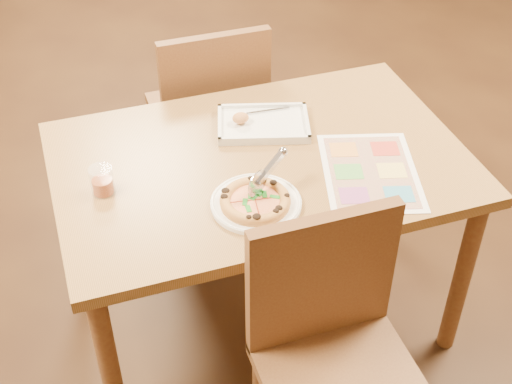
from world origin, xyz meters
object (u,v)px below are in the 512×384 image
object	(u,v)px
plate	(256,203)
appetizer_tray	(261,124)
glass_tumbler	(102,182)
chair_far	(211,102)
dining_table	(260,179)
menu	(370,172)
chair_near	(332,331)
pizza	(255,201)
pizza_cutter	(266,173)

from	to	relation	value
plate	appetizer_tray	distance (m)	0.40
appetizer_tray	glass_tumbler	bearing A→B (deg)	-162.68
chair_far	plate	world-z (taller)	chair_far
dining_table	menu	bearing A→B (deg)	-30.63
plate	menu	world-z (taller)	plate
chair_far	appetizer_tray	bearing A→B (deg)	97.74
appetizer_tray	chair_near	bearing A→B (deg)	-94.46
pizza	glass_tumbler	size ratio (longest dim) A/B	2.35
glass_tumbler	plate	bearing A→B (deg)	-26.01
dining_table	glass_tumbler	xyz separation A→B (m)	(-0.50, -0.01, 0.12)
dining_table	appetizer_tray	distance (m)	0.20
dining_table	menu	distance (m)	0.36
glass_tumbler	menu	xyz separation A→B (m)	(0.80, -0.17, -0.04)
dining_table	menu	world-z (taller)	menu
dining_table	menu	xyz separation A→B (m)	(0.30, -0.18, 0.09)
appetizer_tray	plate	bearing A→B (deg)	-111.22
dining_table	plate	bearing A→B (deg)	-112.06
chair_far	pizza	bearing A→B (deg)	83.65
chair_near	appetizer_tray	distance (m)	0.78
dining_table	chair_near	bearing A→B (deg)	-90.00
chair_far	glass_tumbler	bearing A→B (deg)	50.87
dining_table	chair_far	distance (m)	0.61
pizza_cutter	menu	bearing A→B (deg)	-32.02
glass_tumbler	menu	bearing A→B (deg)	-11.74
glass_tumbler	chair_far	bearing A→B (deg)	50.87
chair_near	pizza	bearing A→B (deg)	103.54
appetizer_tray	menu	size ratio (longest dim) A/B	0.87
chair_near	pizza_cutter	size ratio (longest dim) A/B	3.24
dining_table	pizza_cutter	xyz separation A→B (m)	(-0.05, -0.18, 0.17)
chair_near	dining_table	bearing A→B (deg)	90.00
plate	pizza_cutter	size ratio (longest dim) A/B	1.84
appetizer_tray	glass_tumbler	xyz separation A→B (m)	(-0.56, -0.17, 0.03)
pizza	pizza_cutter	size ratio (longest dim) A/B	1.43
appetizer_tray	glass_tumbler	size ratio (longest dim) A/B	3.96
dining_table	pizza_cutter	world-z (taller)	pizza_cutter
glass_tumbler	menu	world-z (taller)	glass_tumbler
chair_far	pizza_cutter	size ratio (longest dim) A/B	3.24
chair_far	plate	bearing A→B (deg)	83.96
chair_far	pizza	world-z (taller)	chair_far
chair_near	glass_tumbler	xyz separation A→B (m)	(-0.50, 0.59, 0.19)
pizza_cutter	appetizer_tray	distance (m)	0.37
chair_far	pizza_cutter	bearing A→B (deg)	86.69
pizza_cutter	plate	bearing A→B (deg)	-175.90
dining_table	glass_tumbler	world-z (taller)	glass_tumbler
dining_table	pizza	size ratio (longest dim) A/B	6.28
plate	pizza	distance (m)	0.02
plate	chair_near	bearing A→B (deg)	-77.53
plate	pizza	size ratio (longest dim) A/B	1.29
glass_tumbler	pizza_cutter	bearing A→B (deg)	-20.63
menu	pizza	bearing A→B (deg)	-173.49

